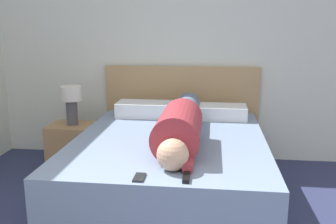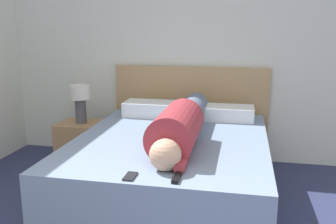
{
  "view_description": "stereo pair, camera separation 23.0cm",
  "coord_description": "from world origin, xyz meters",
  "px_view_note": "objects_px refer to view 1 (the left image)",
  "views": [
    {
      "loc": [
        0.4,
        -0.62,
        1.45
      ],
      "look_at": [
        0.06,
        2.19,
        0.8
      ],
      "focal_mm": 40.0,
      "sensor_mm": 36.0,
      "label": 1
    },
    {
      "loc": [
        0.63,
        -0.59,
        1.45
      ],
      "look_at": [
        0.06,
        2.19,
        0.8
      ],
      "focal_mm": 40.0,
      "sensor_mm": 36.0,
      "label": 2
    }
  ],
  "objects_px": {
    "bed": "(170,169)",
    "table_lamp": "(71,100)",
    "cell_phone": "(139,177)",
    "pillow_second": "(216,112)",
    "nightstand": "(74,147)",
    "pillow_near_headboard": "(148,109)",
    "tv_remote": "(186,177)",
    "person_lying": "(181,124)"
  },
  "relations": [
    {
      "from": "bed",
      "to": "table_lamp",
      "type": "xyz_separation_m",
      "value": [
        -1.07,
        0.58,
        0.45
      ]
    },
    {
      "from": "cell_phone",
      "to": "pillow_second",
      "type": "bearing_deg",
      "value": 73.59
    },
    {
      "from": "nightstand",
      "to": "pillow_second",
      "type": "height_order",
      "value": "pillow_second"
    },
    {
      "from": "bed",
      "to": "pillow_near_headboard",
      "type": "xyz_separation_m",
      "value": [
        -0.31,
        0.71,
        0.35
      ]
    },
    {
      "from": "tv_remote",
      "to": "bed",
      "type": "bearing_deg",
      "value": 103.07
    },
    {
      "from": "person_lying",
      "to": "pillow_near_headboard",
      "type": "distance_m",
      "value": 0.9
    },
    {
      "from": "table_lamp",
      "to": "pillow_second",
      "type": "bearing_deg",
      "value": 5.29
    },
    {
      "from": "nightstand",
      "to": "cell_phone",
      "type": "height_order",
      "value": "cell_phone"
    },
    {
      "from": "pillow_near_headboard",
      "to": "tv_remote",
      "type": "xyz_separation_m",
      "value": [
        0.5,
        -1.56,
        -0.06
      ]
    },
    {
      "from": "pillow_second",
      "to": "cell_phone",
      "type": "bearing_deg",
      "value": -106.41
    },
    {
      "from": "nightstand",
      "to": "cell_phone",
      "type": "distance_m",
      "value": 1.78
    },
    {
      "from": "nightstand",
      "to": "pillow_near_headboard",
      "type": "relative_size",
      "value": 0.75
    },
    {
      "from": "bed",
      "to": "cell_phone",
      "type": "xyz_separation_m",
      "value": [
        -0.09,
        -0.87,
        0.28
      ]
    },
    {
      "from": "bed",
      "to": "cell_phone",
      "type": "distance_m",
      "value": 0.92
    },
    {
      "from": "table_lamp",
      "to": "cell_phone",
      "type": "height_order",
      "value": "table_lamp"
    },
    {
      "from": "pillow_second",
      "to": "tv_remote",
      "type": "distance_m",
      "value": 1.57
    },
    {
      "from": "nightstand",
      "to": "cell_phone",
      "type": "xyz_separation_m",
      "value": [
        0.98,
        -1.45,
        0.32
      ]
    },
    {
      "from": "nightstand",
      "to": "table_lamp",
      "type": "bearing_deg",
      "value": 0.0
    },
    {
      "from": "person_lying",
      "to": "nightstand",
      "type": "bearing_deg",
      "value": 150.32
    },
    {
      "from": "person_lying",
      "to": "pillow_second",
      "type": "bearing_deg",
      "value": 70.74
    },
    {
      "from": "table_lamp",
      "to": "tv_remote",
      "type": "relative_size",
      "value": 2.63
    },
    {
      "from": "table_lamp",
      "to": "pillow_near_headboard",
      "type": "xyz_separation_m",
      "value": [
        0.76,
        0.13,
        -0.11
      ]
    },
    {
      "from": "nightstand",
      "to": "pillow_near_headboard",
      "type": "xyz_separation_m",
      "value": [
        0.76,
        0.13,
        0.39
      ]
    },
    {
      "from": "table_lamp",
      "to": "person_lying",
      "type": "bearing_deg",
      "value": -29.68
    },
    {
      "from": "cell_phone",
      "to": "nightstand",
      "type": "bearing_deg",
      "value": 123.99
    },
    {
      "from": "pillow_second",
      "to": "pillow_near_headboard",
      "type": "bearing_deg",
      "value": -180.0
    },
    {
      "from": "person_lying",
      "to": "cell_phone",
      "type": "distance_m",
      "value": 0.82
    },
    {
      "from": "tv_remote",
      "to": "table_lamp",
      "type": "bearing_deg",
      "value": 131.51
    },
    {
      "from": "nightstand",
      "to": "pillow_near_headboard",
      "type": "height_order",
      "value": "pillow_near_headboard"
    },
    {
      "from": "table_lamp",
      "to": "pillow_second",
      "type": "relative_size",
      "value": 0.66
    },
    {
      "from": "person_lying",
      "to": "tv_remote",
      "type": "relative_size",
      "value": 11.08
    },
    {
      "from": "table_lamp",
      "to": "cell_phone",
      "type": "relative_size",
      "value": 3.04
    },
    {
      "from": "person_lying",
      "to": "pillow_second",
      "type": "xyz_separation_m",
      "value": [
        0.28,
        0.8,
        -0.08
      ]
    },
    {
      "from": "pillow_second",
      "to": "cell_phone",
      "type": "distance_m",
      "value": 1.65
    },
    {
      "from": "pillow_second",
      "to": "tv_remote",
      "type": "bearing_deg",
      "value": -96.67
    },
    {
      "from": "pillow_second",
      "to": "nightstand",
      "type": "bearing_deg",
      "value": -174.71
    },
    {
      "from": "person_lying",
      "to": "tv_remote",
      "type": "bearing_deg",
      "value": -82.77
    },
    {
      "from": "bed",
      "to": "person_lying",
      "type": "height_order",
      "value": "person_lying"
    },
    {
      "from": "pillow_near_headboard",
      "to": "cell_phone",
      "type": "height_order",
      "value": "pillow_near_headboard"
    },
    {
      "from": "nightstand",
      "to": "cell_phone",
      "type": "bearing_deg",
      "value": -56.01
    },
    {
      "from": "person_lying",
      "to": "pillow_second",
      "type": "height_order",
      "value": "person_lying"
    },
    {
      "from": "bed",
      "to": "pillow_second",
      "type": "xyz_separation_m",
      "value": [
        0.38,
        0.71,
        0.34
      ]
    }
  ]
}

